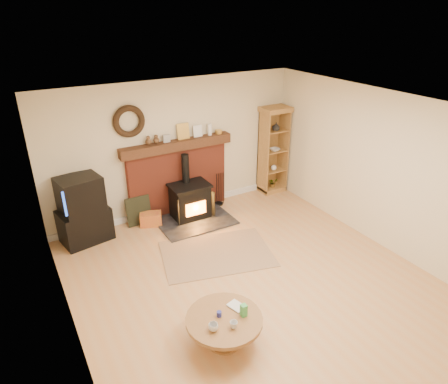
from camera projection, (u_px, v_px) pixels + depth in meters
ground at (253, 282)px, 5.99m from camera, size 5.50×5.50×0.00m
room_shell at (252, 175)px, 5.32m from camera, size 5.02×5.52×2.61m
chimney_breast at (178, 174)px, 7.74m from camera, size 2.20×0.22×1.78m
wood_stove at (191, 202)px, 7.65m from camera, size 1.40×1.00×1.26m
area_rug at (217, 254)px, 6.67m from camera, size 2.04×1.64×0.01m
tv_unit at (83, 211)px, 6.83m from camera, size 0.90×0.70×1.20m
curio_cabinet at (273, 150)px, 8.57m from camera, size 0.60×0.44×1.88m
firelog_box at (151, 219)px, 7.50m from camera, size 0.46×0.37×0.25m
leaning_painting at (139, 211)px, 7.47m from camera, size 0.46×0.12×0.55m
fire_tools at (219, 198)px, 8.25m from camera, size 0.19×0.16×0.70m
coffee_table at (224, 323)px, 4.78m from camera, size 0.93×0.93×0.56m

